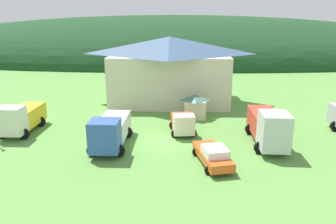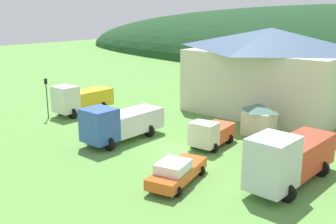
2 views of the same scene
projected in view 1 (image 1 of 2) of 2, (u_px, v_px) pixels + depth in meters
name	position (u px, v px, depth m)	size (l,w,h in m)	color
ground_plane	(161.00, 143.00, 31.15)	(200.00, 200.00, 0.00)	#5B9342
forested_hill_backdrop	(173.00, 57.00, 98.57)	(174.76, 60.00, 24.57)	#193D1E
depot_building	(170.00, 69.00, 45.23)	(16.99, 11.72, 9.07)	beige
play_shed_cream	(195.00, 106.00, 38.40)	(2.69, 2.29, 2.91)	beige
heavy_rig_striped	(21.00, 118.00, 33.45)	(3.22, 6.58, 3.26)	silver
box_truck_blue	(110.00, 130.00, 29.74)	(3.34, 7.64, 3.25)	#3356AD
light_truck_cream	(183.00, 123.00, 33.36)	(2.80, 4.69, 2.31)	beige
tow_truck_silver	(268.00, 126.00, 30.17)	(3.39, 8.36, 3.72)	silver
service_pickup_orange	(213.00, 155.00, 26.37)	(3.12, 5.58, 1.66)	#DD561E
traffic_cone_near_pickup	(104.00, 130.00, 34.66)	(0.36, 0.36, 0.62)	orange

